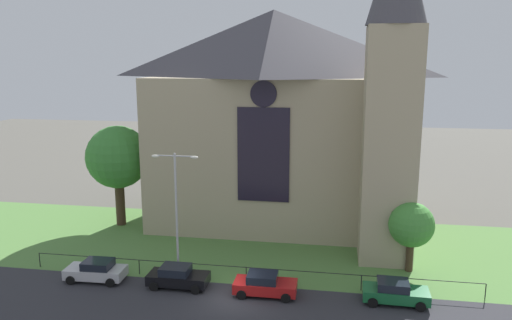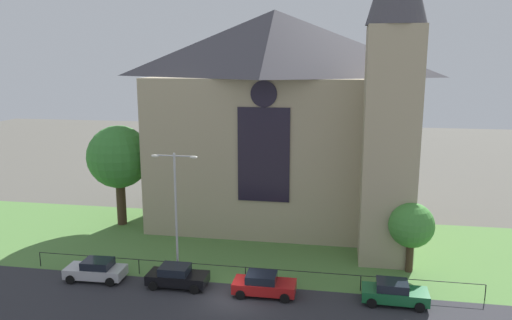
{
  "view_description": "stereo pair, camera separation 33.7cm",
  "coord_description": "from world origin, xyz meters",
  "px_view_note": "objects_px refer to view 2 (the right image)",
  "views": [
    {
      "loc": [
        6.47,
        -29.86,
        15.54
      ],
      "look_at": [
        0.14,
        8.0,
        7.77
      ],
      "focal_mm": 34.83,
      "sensor_mm": 36.0,
      "label": 1
    },
    {
      "loc": [
        6.8,
        -29.81,
        15.54
      ],
      "look_at": [
        0.14,
        8.0,
        7.77
      ],
      "focal_mm": 34.83,
      "sensor_mm": 36.0,
      "label": 2
    }
  ],
  "objects_px": {
    "church_building": "(281,117)",
    "parked_car_green": "(394,293)",
    "streetlamp_near": "(176,201)",
    "parked_car_red": "(264,284)",
    "parked_car_silver": "(96,270)",
    "tree_left_far": "(119,157)",
    "parked_car_black": "(177,276)",
    "tree_right_near": "(411,226)"
  },
  "relations": [
    {
      "from": "streetlamp_near",
      "to": "parked_car_red",
      "type": "relative_size",
      "value": 2.19
    },
    {
      "from": "streetlamp_near",
      "to": "parked_car_silver",
      "type": "distance_m",
      "value": 7.69
    },
    {
      "from": "streetlamp_near",
      "to": "parked_car_silver",
      "type": "height_order",
      "value": "streetlamp_near"
    },
    {
      "from": "church_building",
      "to": "parked_car_black",
      "type": "height_order",
      "value": "church_building"
    },
    {
      "from": "parked_car_silver",
      "to": "parked_car_red",
      "type": "xyz_separation_m",
      "value": [
        12.23,
        -0.23,
        0.0
      ]
    },
    {
      "from": "parked_car_black",
      "to": "parked_car_red",
      "type": "relative_size",
      "value": 1.0
    },
    {
      "from": "church_building",
      "to": "parked_car_green",
      "type": "relative_size",
      "value": 6.13
    },
    {
      "from": "church_building",
      "to": "parked_car_black",
      "type": "xyz_separation_m",
      "value": [
        -5.34,
        -14.92,
        -9.53
      ]
    },
    {
      "from": "tree_left_far",
      "to": "parked_car_green",
      "type": "relative_size",
      "value": 2.25
    },
    {
      "from": "streetlamp_near",
      "to": "tree_left_far",
      "type": "bearing_deg",
      "value": 131.08
    },
    {
      "from": "tree_left_far",
      "to": "parked_car_red",
      "type": "distance_m",
      "value": 20.76
    },
    {
      "from": "streetlamp_near",
      "to": "parked_car_green",
      "type": "bearing_deg",
      "value": -5.07
    },
    {
      "from": "tree_left_far",
      "to": "parked_car_silver",
      "type": "distance_m",
      "value": 13.75
    },
    {
      "from": "tree_left_far",
      "to": "parked_car_red",
      "type": "bearing_deg",
      "value": -37.69
    },
    {
      "from": "tree_right_near",
      "to": "parked_car_silver",
      "type": "relative_size",
      "value": 1.24
    },
    {
      "from": "tree_right_near",
      "to": "parked_car_green",
      "type": "relative_size",
      "value": 1.25
    },
    {
      "from": "church_building",
      "to": "tree_right_near",
      "type": "height_order",
      "value": "church_building"
    },
    {
      "from": "parked_car_black",
      "to": "parked_car_silver",
      "type": "bearing_deg",
      "value": 179.87
    },
    {
      "from": "tree_right_near",
      "to": "parked_car_green",
      "type": "bearing_deg",
      "value": -106.44
    },
    {
      "from": "tree_right_near",
      "to": "parked_car_black",
      "type": "relative_size",
      "value": 1.26
    },
    {
      "from": "parked_car_silver",
      "to": "streetlamp_near",
      "type": "bearing_deg",
      "value": -168.22
    },
    {
      "from": "tree_left_far",
      "to": "parked_car_red",
      "type": "height_order",
      "value": "tree_left_far"
    },
    {
      "from": "streetlamp_near",
      "to": "parked_car_green",
      "type": "relative_size",
      "value": 2.17
    },
    {
      "from": "tree_right_near",
      "to": "tree_left_far",
      "type": "relative_size",
      "value": 0.56
    },
    {
      "from": "tree_right_near",
      "to": "parked_car_black",
      "type": "bearing_deg",
      "value": -161.63
    },
    {
      "from": "parked_car_silver",
      "to": "parked_car_black",
      "type": "relative_size",
      "value": 1.02
    },
    {
      "from": "church_building",
      "to": "parked_car_green",
      "type": "bearing_deg",
      "value": -57.85
    },
    {
      "from": "tree_left_far",
      "to": "parked_car_black",
      "type": "bearing_deg",
      "value": -51.21
    },
    {
      "from": "tree_left_far",
      "to": "church_building",
      "type": "bearing_deg",
      "value": 11.16
    },
    {
      "from": "parked_car_silver",
      "to": "parked_car_black",
      "type": "height_order",
      "value": "same"
    },
    {
      "from": "tree_right_near",
      "to": "streetlamp_near",
      "type": "distance_m",
      "value": 17.26
    },
    {
      "from": "parked_car_silver",
      "to": "parked_car_red",
      "type": "bearing_deg",
      "value": 176.75
    },
    {
      "from": "parked_car_silver",
      "to": "church_building",
      "type": "bearing_deg",
      "value": -129.6
    },
    {
      "from": "tree_left_far",
      "to": "parked_car_black",
      "type": "distance_m",
      "value": 16.41
    },
    {
      "from": "tree_right_near",
      "to": "parked_car_silver",
      "type": "distance_m",
      "value": 23.12
    },
    {
      "from": "church_building",
      "to": "parked_car_red",
      "type": "distance_m",
      "value": 17.91
    },
    {
      "from": "parked_car_red",
      "to": "parked_car_green",
      "type": "height_order",
      "value": "same"
    },
    {
      "from": "parked_car_red",
      "to": "streetlamp_near",
      "type": "bearing_deg",
      "value": 165.62
    },
    {
      "from": "church_building",
      "to": "streetlamp_near",
      "type": "bearing_deg",
      "value": -113.09
    },
    {
      "from": "parked_car_silver",
      "to": "parked_car_black",
      "type": "xyz_separation_m",
      "value": [
        6.08,
        -0.01,
        0.0
      ]
    },
    {
      "from": "streetlamp_near",
      "to": "parked_car_green",
      "type": "xyz_separation_m",
      "value": [
        15.08,
        -1.34,
        -5.02
      ]
    },
    {
      "from": "church_building",
      "to": "parked_car_green",
      "type": "height_order",
      "value": "church_building"
    }
  ]
}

